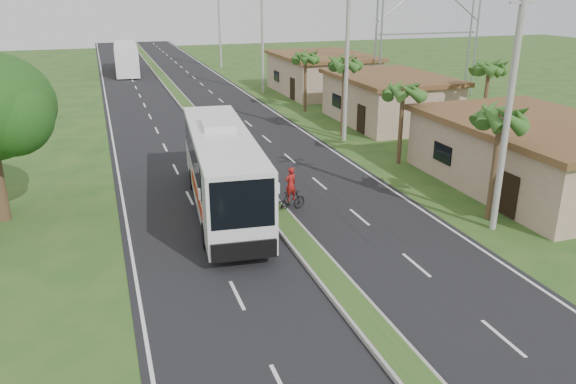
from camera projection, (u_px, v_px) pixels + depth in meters
name	position (u px, v px, depth m)	size (l,w,h in m)	color
ground	(331.00, 280.00, 20.28)	(180.00, 180.00, 0.00)	#234B1B
road_asphalt	(217.00, 143.00, 38.09)	(14.00, 160.00, 0.02)	black
median_strip	(217.00, 142.00, 38.06)	(1.20, 160.00, 0.18)	gray
lane_edge_left	(115.00, 152.00, 36.09)	(0.12, 160.00, 0.01)	silver
lane_edge_right	(309.00, 136.00, 40.10)	(0.12, 160.00, 0.01)	silver
shop_near	(536.00, 154.00, 29.21)	(8.60, 12.60, 3.52)	#A1826D
shop_mid	(389.00, 99.00, 43.44)	(7.60, 10.60, 3.67)	#A1826D
shop_far	(322.00, 73.00, 55.88)	(8.60, 11.60, 3.82)	#A1826D
palm_verge_a	(501.00, 117.00, 24.03)	(2.40, 2.40, 5.45)	#473321
palm_verge_b	(403.00, 91.00, 32.30)	(2.40, 2.40, 5.05)	#473321
palm_verge_c	(345.00, 63.00, 38.09)	(2.40, 2.40, 5.85)	#473321
palm_verge_d	(305.00, 57.00, 46.45)	(2.40, 2.40, 5.25)	#473321
palm_behind_shop	(489.00, 68.00, 37.20)	(2.40, 2.40, 5.65)	#473321
utility_pole_a	(510.00, 100.00, 22.67)	(1.60, 0.28, 11.00)	gray
utility_pole_b	(347.00, 48.00, 36.71)	(3.20, 0.28, 12.00)	gray
utility_pole_c	(262.00, 34.00, 54.73)	(1.60, 0.28, 11.00)	gray
utility_pole_d	(220.00, 25.00, 72.62)	(1.60, 0.28, 10.50)	gray
billboard_lattice	(428.00, 24.00, 51.26)	(10.18, 1.18, 12.07)	gray
coach_bus_main	(222.00, 165.00, 25.97)	(3.77, 12.71, 4.05)	silver
coach_bus_far	(126.00, 57.00, 68.90)	(3.14, 12.12, 3.50)	white
motorcyclist	(291.00, 196.00, 26.24)	(1.74, 0.99, 2.18)	black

